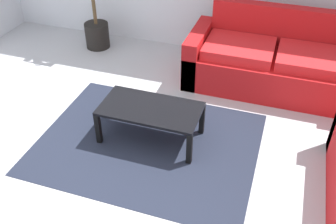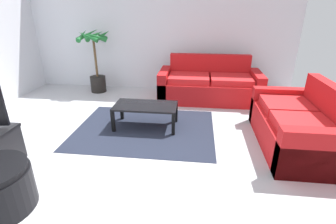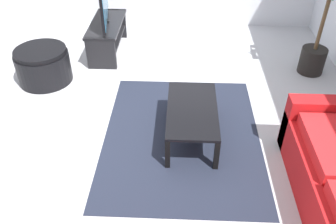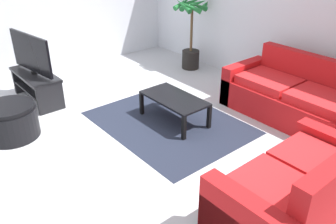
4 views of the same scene
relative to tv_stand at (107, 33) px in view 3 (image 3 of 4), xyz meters
The scene contains 7 objects.
ground_plane 1.95m from the tv_stand, 11.84° to the left, with size 6.60×6.60×0.00m, color #B2B2B7.
tv_stand is the anchor object (origin of this frame).
tv 0.50m from the tv_stand, 98.41° to the left, with size 1.05×0.20×0.63m.
coffee_table 2.32m from the tv_stand, 32.78° to the left, with size 1.00×0.53×0.38m.
area_rug 2.29m from the tv_stand, 30.65° to the left, with size 2.20×1.70×0.01m, color #1E2333.
potted_palm 3.01m from the tv_stand, 80.71° to the left, with size 0.81×0.78×1.40m.
ottoman 1.13m from the tv_stand, 39.13° to the right, with size 0.71×0.71×0.46m.
Camera 3 is at (3.04, 0.73, 2.59)m, focal length 37.92 mm.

